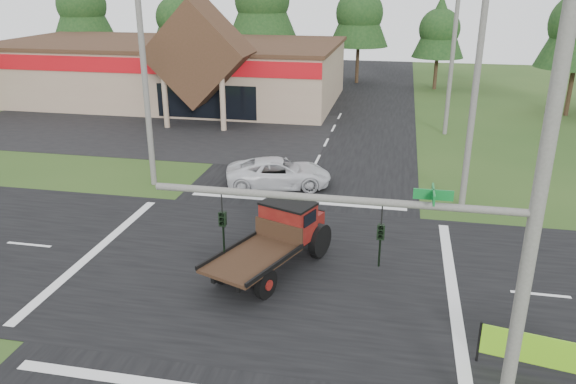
# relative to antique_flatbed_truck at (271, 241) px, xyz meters

# --- Properties ---
(ground) EXTENTS (120.00, 120.00, 0.00)m
(ground) POSITION_rel_antique_flatbed_truck_xyz_m (-0.37, 0.13, -1.22)
(ground) COLOR #244016
(ground) RESTS_ON ground
(road_ns) EXTENTS (12.00, 120.00, 0.02)m
(road_ns) POSITION_rel_antique_flatbed_truck_xyz_m (-0.37, 0.13, -1.21)
(road_ns) COLOR black
(road_ns) RESTS_ON ground
(road_ew) EXTENTS (120.00, 12.00, 0.02)m
(road_ew) POSITION_rel_antique_flatbed_truck_xyz_m (-0.37, 0.13, -1.21)
(road_ew) COLOR black
(road_ew) RESTS_ON ground
(parking_apron) EXTENTS (28.00, 14.00, 0.02)m
(parking_apron) POSITION_rel_antique_flatbed_truck_xyz_m (-14.37, 19.13, -1.20)
(parking_apron) COLOR black
(parking_apron) RESTS_ON ground
(cvs_building) EXTENTS (30.40, 18.20, 9.19)m
(cvs_building) POSITION_rel_antique_flatbed_truck_xyz_m (-16.07, 29.70, 1.56)
(cvs_building) COLOR #9C7F6A
(cvs_building) RESTS_ON ground
(traffic_signal_mast) EXTENTS (8.12, 0.24, 7.00)m
(traffic_signal_mast) POSITION_rel_antique_flatbed_truck_xyz_m (5.45, -7.37, 3.21)
(traffic_signal_mast) COLOR #595651
(traffic_signal_mast) RESTS_ON ground
(utility_pole_nr) EXTENTS (2.00, 0.30, 11.00)m
(utility_pole_nr) POSITION_rel_antique_flatbed_truck_xyz_m (7.13, -7.37, 4.42)
(utility_pole_nr) COLOR #595651
(utility_pole_nr) RESTS_ON ground
(utility_pole_nw) EXTENTS (2.00, 0.30, 10.50)m
(utility_pole_nw) POSITION_rel_antique_flatbed_truck_xyz_m (-8.37, 8.13, 4.17)
(utility_pole_nw) COLOR #595651
(utility_pole_nw) RESTS_ON ground
(utility_pole_ne) EXTENTS (2.00, 0.30, 11.50)m
(utility_pole_ne) POSITION_rel_antique_flatbed_truck_xyz_m (7.63, 8.13, 4.67)
(utility_pole_ne) COLOR #595651
(utility_pole_ne) RESTS_ON ground
(utility_pole_n) EXTENTS (2.00, 0.30, 11.20)m
(utility_pole_n) POSITION_rel_antique_flatbed_truck_xyz_m (7.63, 22.13, 4.52)
(utility_pole_n) COLOR #595651
(utility_pole_n) RESTS_ON ground
(tree_row_a) EXTENTS (6.72, 6.72, 12.12)m
(tree_row_a) POSITION_rel_antique_flatbed_truck_xyz_m (-30.37, 40.13, 6.83)
(tree_row_a) COLOR #332316
(tree_row_a) RESTS_ON ground
(tree_row_b) EXTENTS (5.60, 5.60, 10.10)m
(tree_row_b) POSITION_rel_antique_flatbed_truck_xyz_m (-20.37, 42.13, 5.49)
(tree_row_b) COLOR #332316
(tree_row_b) RESTS_ON ground
(tree_row_d) EXTENTS (6.16, 6.16, 11.11)m
(tree_row_d) POSITION_rel_antique_flatbed_truck_xyz_m (-0.37, 42.13, 6.16)
(tree_row_d) COLOR #332316
(tree_row_d) RESTS_ON ground
(tree_row_e) EXTENTS (5.04, 5.04, 9.09)m
(tree_row_e) POSITION_rel_antique_flatbed_truck_xyz_m (7.63, 40.13, 4.82)
(tree_row_e) COLOR #332316
(tree_row_e) RESTS_ON ground
(antique_flatbed_truck) EXTENTS (4.23, 6.23, 2.43)m
(antique_flatbed_truck) POSITION_rel_antique_flatbed_truck_xyz_m (0.00, 0.00, 0.00)
(antique_flatbed_truck) COLOR #520B0B
(antique_flatbed_truck) RESTS_ON ground
(roadside_banner) EXTENTS (3.82, 0.85, 1.32)m
(roadside_banner) POSITION_rel_antique_flatbed_truck_xyz_m (8.88, -4.46, -0.56)
(roadside_banner) COLOR #6AB217
(roadside_banner) RESTS_ON ground
(white_pickup) EXTENTS (5.93, 3.76, 1.53)m
(white_pickup) POSITION_rel_antique_flatbed_truck_xyz_m (-1.69, 9.09, -0.45)
(white_pickup) COLOR silver
(white_pickup) RESTS_ON ground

